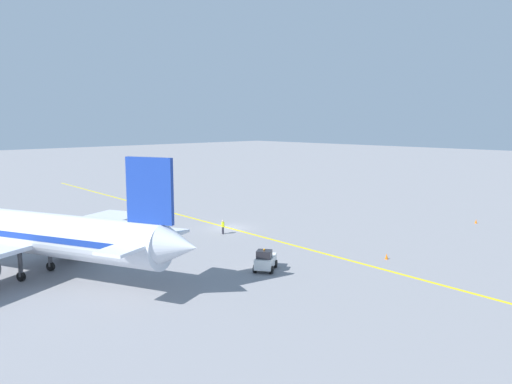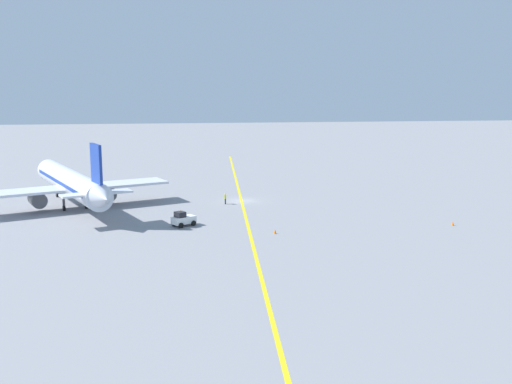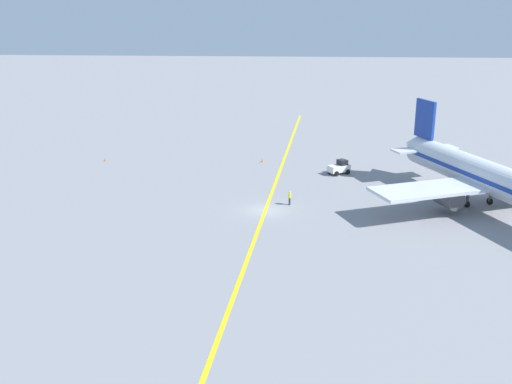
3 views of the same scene
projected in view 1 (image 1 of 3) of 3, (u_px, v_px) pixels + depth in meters
ground_plane at (229, 228)px, 62.40m from camera, size 400.00×400.00×0.00m
apron_yellow_centreline at (229, 228)px, 62.40m from camera, size 8.71×119.74×0.01m
airplane_at_gate at (21, 232)px, 43.16m from camera, size 27.86×33.94×10.60m
baggage_tug_white at (265, 261)px, 44.52m from camera, size 3.33×2.92×2.11m
ground_crew_worker at (223, 226)px, 58.88m from camera, size 0.31×0.56×1.68m
traffic_cone_near_nose at (387, 256)px, 48.21m from camera, size 0.32×0.32×0.55m
traffic_cone_mid_apron at (476, 221)px, 65.13m from camera, size 0.32×0.32×0.55m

